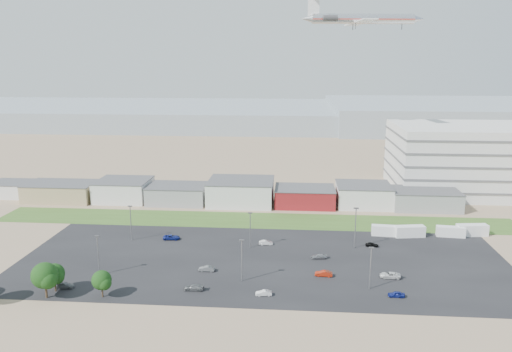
# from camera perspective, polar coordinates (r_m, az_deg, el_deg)

# --- Properties ---
(ground) EXTENTS (700.00, 700.00, 0.00)m
(ground) POSITION_cam_1_polar(r_m,az_deg,el_deg) (107.09, -2.73, -13.61)
(ground) COLOR #887157
(ground) RESTS_ON ground
(parking_lot) EXTENTS (120.00, 50.00, 0.01)m
(parking_lot) POSITION_cam_1_polar(r_m,az_deg,el_deg) (124.78, 0.76, -9.62)
(parking_lot) COLOR black
(parking_lot) RESTS_ON ground
(grass_strip) EXTENTS (160.00, 16.00, 0.02)m
(grass_strip) POSITION_cam_1_polar(r_m,az_deg,el_deg) (155.12, -0.28, -5.07)
(grass_strip) COLOR #3A5821
(grass_strip) RESTS_ON ground
(hills_backdrop) EXTENTS (700.00, 200.00, 9.00)m
(hills_backdrop) POSITION_cam_1_polar(r_m,az_deg,el_deg) (413.26, 8.45, 6.67)
(hills_backdrop) COLOR gray
(hills_backdrop) RESTS_ON ground
(building_row) EXTENTS (170.00, 20.00, 8.00)m
(building_row) POSITION_cam_1_polar(r_m,az_deg,el_deg) (174.26, -5.33, -1.75)
(building_row) COLOR silver
(building_row) RESTS_ON ground
(parking_garage) EXTENTS (80.00, 40.00, 25.00)m
(parking_garage) POSITION_cam_1_polar(r_m,az_deg,el_deg) (208.20, 26.36, 1.75)
(parking_garage) COLOR silver
(parking_garage) RESTS_ON ground
(box_trailer_a) EXTENTS (7.88, 3.04, 2.89)m
(box_trailer_a) POSITION_cam_1_polar(r_m,az_deg,el_deg) (146.02, 14.59, -6.06)
(box_trailer_a) COLOR silver
(box_trailer_a) RESTS_ON ground
(box_trailer_b) EXTENTS (8.65, 3.94, 3.13)m
(box_trailer_b) POSITION_cam_1_polar(r_m,az_deg,el_deg) (146.87, 17.15, -6.06)
(box_trailer_b) COLOR silver
(box_trailer_b) RESTS_ON ground
(box_trailer_c) EXTENTS (7.85, 3.14, 2.87)m
(box_trailer_c) POSITION_cam_1_polar(r_m,az_deg,el_deg) (150.81, 21.35, -5.94)
(box_trailer_c) COLOR silver
(box_trailer_c) RESTS_ON ground
(box_trailer_d) EXTENTS (8.84, 3.77, 3.21)m
(box_trailer_d) POSITION_cam_1_polar(r_m,az_deg,el_deg) (153.91, 23.46, -5.69)
(box_trailer_d) COLOR silver
(box_trailer_d) RESTS_ON ground
(tree_mid) EXTENTS (5.82, 5.82, 8.72)m
(tree_mid) POSITION_cam_1_polar(r_m,az_deg,el_deg) (113.32, -22.98, -10.70)
(tree_mid) COLOR black
(tree_mid) RESTS_ON ground
(tree_right) EXTENTS (4.69, 4.69, 7.04)m
(tree_right) POSITION_cam_1_polar(r_m,az_deg,el_deg) (115.96, -22.05, -10.53)
(tree_right) COLOR black
(tree_right) RESTS_ON ground
(tree_near) EXTENTS (4.37, 4.37, 6.55)m
(tree_near) POSITION_cam_1_polar(r_m,az_deg,el_deg) (110.26, -17.22, -11.51)
(tree_near) COLOR black
(tree_near) RESTS_ON ground
(lightpole_front_l) EXTENTS (1.11, 0.46, 9.45)m
(lightpole_front_l) POSITION_cam_1_polar(r_m,az_deg,el_deg) (120.65, -17.58, -8.64)
(lightpole_front_l) COLOR slate
(lightpole_front_l) RESTS_ON ground
(lightpole_front_m) EXTENTS (1.14, 0.48, 9.71)m
(lightpole_front_m) POSITION_cam_1_polar(r_m,az_deg,el_deg) (112.06, -1.64, -9.63)
(lightpole_front_m) COLOR slate
(lightpole_front_m) RESTS_ON ground
(lightpole_front_r) EXTENTS (1.12, 0.47, 9.52)m
(lightpole_front_r) POSITION_cam_1_polar(r_m,az_deg,el_deg) (111.04, 12.94, -10.24)
(lightpole_front_r) COLOR slate
(lightpole_front_r) RESTS_ON ground
(lightpole_back_l) EXTENTS (1.15, 0.48, 9.81)m
(lightpole_back_l) POSITION_cam_1_polar(r_m,az_deg,el_deg) (140.88, -14.11, -5.24)
(lightpole_back_l) COLOR slate
(lightpole_back_l) RESTS_ON ground
(lightpole_back_m) EXTENTS (1.13, 0.47, 9.61)m
(lightpole_back_m) POSITION_cam_1_polar(r_m,az_deg,el_deg) (131.44, -0.66, -6.20)
(lightpole_back_m) COLOR slate
(lightpole_back_m) RESTS_ON ground
(lightpole_back_r) EXTENTS (1.29, 0.54, 10.97)m
(lightpole_back_r) POSITION_cam_1_polar(r_m,az_deg,el_deg) (133.51, 11.28, -5.85)
(lightpole_back_r) COLOR slate
(lightpole_back_r) RESTS_ON ground
(airliner) EXTENTS (47.48, 35.10, 13.09)m
(airliner) POSITION_cam_1_polar(r_m,az_deg,el_deg) (188.61, 12.12, 17.15)
(airliner) COLOR silver
(parked_car_0) EXTENTS (4.82, 2.54, 1.29)m
(parked_car_0) POSITION_cam_1_polar(r_m,az_deg,el_deg) (119.10, 15.07, -10.89)
(parked_car_0) COLOR silver
(parked_car_0) RESTS_ON ground
(parked_car_1) EXTENTS (4.09, 1.70, 1.32)m
(parked_car_1) POSITION_cam_1_polar(r_m,az_deg,el_deg) (117.00, 7.74, -10.98)
(parked_car_1) COLOR #9C220E
(parked_car_1) RESTS_ON ground
(parked_car_2) EXTENTS (3.52, 1.53, 1.18)m
(parked_car_2) POSITION_cam_1_polar(r_m,az_deg,el_deg) (110.56, 15.73, -12.88)
(parked_car_2) COLOR navy
(parked_car_2) RESTS_ON ground
(parked_car_3) EXTENTS (4.37, 1.81, 1.26)m
(parked_car_3) POSITION_cam_1_polar(r_m,az_deg,el_deg) (110.26, -7.10, -12.52)
(parked_car_3) COLOR #595B5E
(parked_car_3) RESTS_ON ground
(parked_car_4) EXTENTS (3.85, 1.44, 1.25)m
(parked_car_4) POSITION_cam_1_polar(r_m,az_deg,el_deg) (119.15, -5.66, -10.49)
(parked_car_4) COLOR #595B5E
(parked_car_4) RESTS_ON ground
(parked_car_8) EXTENTS (3.55, 1.74, 1.17)m
(parked_car_8) POSITION_cam_1_polar(r_m,az_deg,el_deg) (136.97, 13.12, -7.63)
(parked_car_8) COLOR black
(parked_car_8) RESTS_ON ground
(parked_car_9) EXTENTS (4.76, 2.43, 1.29)m
(parked_car_9) POSITION_cam_1_polar(r_m,az_deg,el_deg) (140.48, -9.63, -6.92)
(parked_car_9) COLOR navy
(parked_car_9) RESTS_ON ground
(parked_car_10) EXTENTS (4.37, 2.11, 1.23)m
(parked_car_10) POSITION_cam_1_polar(r_m,az_deg,el_deg) (117.88, -21.03, -11.60)
(parked_car_10) COLOR #595B5E
(parked_car_10) RESTS_ON ground
(parked_car_11) EXTENTS (3.79, 1.65, 1.21)m
(parked_car_11) POSITION_cam_1_polar(r_m,az_deg,el_deg) (134.81, 1.14, -7.61)
(parked_car_11) COLOR silver
(parked_car_11) RESTS_ON ground
(parked_car_12) EXTENTS (4.05, 2.02, 1.13)m
(parked_car_12) POSITION_cam_1_polar(r_m,az_deg,el_deg) (126.64, 7.19, -9.11)
(parked_car_12) COLOR #A5A5AA
(parked_car_12) RESTS_ON ground
(parked_car_13) EXTENTS (3.54, 1.57, 1.13)m
(parked_car_13) POSITION_cam_1_polar(r_m,az_deg,el_deg) (107.23, 0.89, -13.22)
(parked_car_13) COLOR silver
(parked_car_13) RESTS_ON ground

